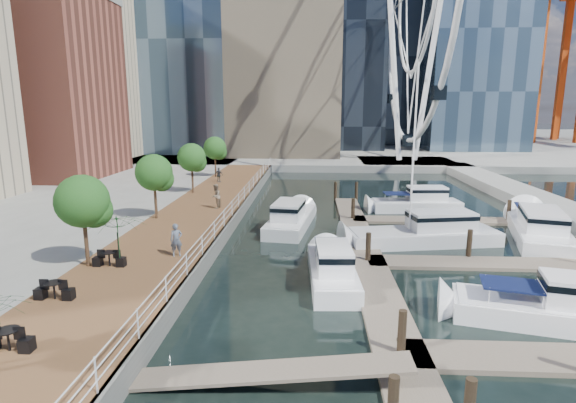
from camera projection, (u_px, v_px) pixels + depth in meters
The scene contains 16 objects.
ground at pixel (316, 328), 18.16m from camera, with size 520.00×520.00×0.00m, color black.
boardwalk at pixel (193, 222), 33.21m from camera, with size 6.00×60.00×1.00m, color brown.
seawall at pixel (234, 222), 33.05m from camera, with size 0.25×60.00×1.00m, color #595954.
land_far at pixel (314, 140), 117.77m from camera, with size 200.00×114.00×1.00m, color gray.
breakwater at pixel (561, 211), 36.52m from camera, with size 4.00×60.00×1.00m, color gray.
pier at pixel (406, 164), 68.13m from camera, with size 14.00×12.00×1.00m, color gray.
railing at pixel (232, 209), 32.85m from camera, with size 0.10×60.00×1.05m, color white, non-canonical shape.
floating_docks at pixel (446, 246), 27.38m from camera, with size 16.00×34.00×2.60m.
street_trees at pixel (154, 173), 31.60m from camera, with size 2.60×42.60×4.60m.
cafe_tables at pixel (34, 312), 16.49m from camera, with size 2.50×13.70×0.74m.
yacht_foreground at pixel (558, 325), 18.41m from camera, with size 2.41×8.99×2.15m, color white, non-canonical shape.
pedestrian_near at pixel (176, 240), 23.79m from camera, with size 0.65×0.42×1.77m, color #515B6C.
pedestrian_mid at pixel (216, 196), 35.18m from camera, with size 0.94×0.73×1.93m, color #836F5B.
pedestrian_far at pixel (219, 175), 47.73m from camera, with size 0.93×0.39×1.58m, color #2E323A.
moored_yachts at pixel (430, 246), 29.01m from camera, with size 22.35×32.55×11.50m.
cafe_seating at pixel (23, 301), 15.42m from camera, with size 4.34×16.88×2.63m.
Camera 1 is at (-0.21, -16.77, 8.72)m, focal length 28.00 mm.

